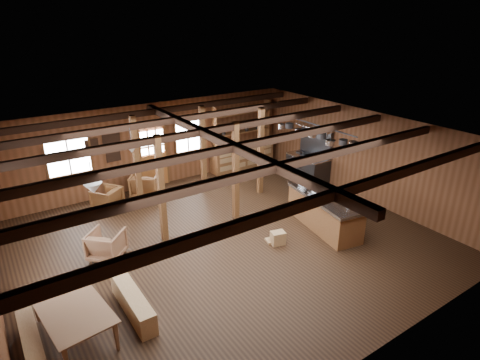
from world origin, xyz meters
The scene contains 21 objects.
room centered at (0.00, 0.00, 1.40)m, with size 10.04×9.04×2.84m.
ceiling_joists centered at (0.00, 0.18, 2.68)m, with size 9.80×8.82×0.18m.
timber_posts centered at (0.52, 2.08, 1.40)m, with size 3.95×2.35×2.80m.
back_door centered at (0.00, 4.45, 0.88)m, with size 1.02×0.08×2.15m.
window_back_left centered at (-2.60, 4.46, 1.60)m, with size 1.32×0.06×1.32m.
window_back_right centered at (1.30, 4.46, 1.60)m, with size 1.02×0.06×1.32m.
notice_boards centered at (-1.50, 4.46, 1.64)m, with size 1.08×0.03×0.90m.
back_counter centered at (3.40, 4.20, 0.60)m, with size 2.55×0.60×2.45m.
pendant_lamps centered at (-2.25, 1.00, 2.25)m, with size 1.86×2.36×0.66m.
pot_rack centered at (3.18, 0.23, 2.29)m, with size 0.38×3.00×0.43m.
kitchen_island centered at (2.66, -0.82, 0.48)m, with size 1.30×2.61×1.20m.
step_stool centered at (1.07, -0.82, 0.17)m, with size 0.39×0.27×0.34m, color #976F45.
commercial_range centered at (4.65, 1.92, 0.62)m, with size 0.79×1.53×1.89m.
dining_table centered at (-3.90, -1.22, 0.32)m, with size 1.83×1.02×0.64m, color brown.
bench_wall centered at (-4.65, -1.22, 0.21)m, with size 0.28×1.49×0.41m, color #976F45.
bench_aisle centered at (-2.85, -1.22, 0.23)m, with size 0.32×1.70×0.47m, color #976F45.
armchair_a centered at (-1.88, 3.59, 0.33)m, with size 0.71×0.74×0.67m, color brown.
armchair_b centered at (-0.60, 3.80, 0.39)m, with size 0.84×0.86×0.78m, color brown.
armchair_c centered at (-2.68, 1.00, 0.35)m, with size 0.74×0.77×0.70m, color brown.
counter_pot centered at (2.70, 0.09, 1.03)m, with size 0.31×0.31×0.19m, color #AFB2B6.
bowl centered at (2.45, -0.54, 0.97)m, with size 0.26×0.26×0.06m, color silver.
Camera 1 is at (-4.63, -7.57, 5.40)m, focal length 30.00 mm.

